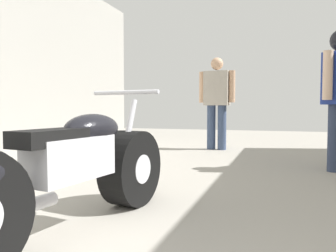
# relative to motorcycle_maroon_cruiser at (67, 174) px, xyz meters

# --- Properties ---
(ground_plane) EXTENTS (18.29, 18.29, 0.00)m
(ground_plane) POSITION_rel_motorcycle_maroon_cruiser_xyz_m (0.61, 1.73, -0.38)
(ground_plane) COLOR #9E998E
(motorcycle_maroon_cruiser) EXTENTS (0.63, 2.01, 0.93)m
(motorcycle_maroon_cruiser) POSITION_rel_motorcycle_maroon_cruiser_xyz_m (0.00, 0.00, 0.00)
(motorcycle_maroon_cruiser) COLOR black
(motorcycle_maroon_cruiser) RESTS_ON ground_plane
(mechanic_in_blue) EXTENTS (0.72, 0.30, 1.78)m
(mechanic_in_blue) POSITION_rel_motorcycle_maroon_cruiser_xyz_m (0.09, 4.72, 0.62)
(mechanic_in_blue) COLOR #384766
(mechanic_in_blue) RESTS_ON ground_plane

